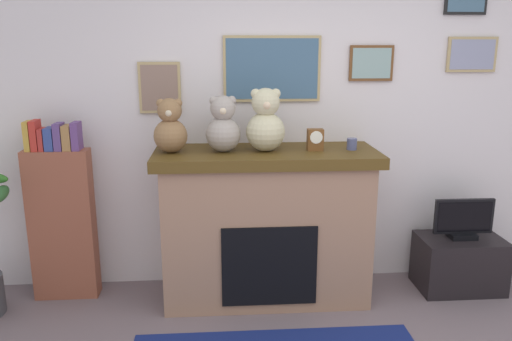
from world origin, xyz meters
TOP-DOWN VIEW (x-y plane):
  - back_wall at (0.00, 2.00)m, footprint 5.20×0.15m
  - fireplace at (-0.39, 1.64)m, footprint 1.60×0.66m
  - bookshelf at (-1.89, 1.74)m, footprint 0.46×0.16m
  - tv_stand at (1.13, 1.64)m, footprint 0.63×0.40m
  - television at (1.13, 1.64)m, footprint 0.46×0.14m
  - candle_jar at (0.23, 1.62)m, footprint 0.07×0.07m
  - mantel_clock at (-0.03, 1.62)m, footprint 0.11×0.08m
  - teddy_bear_brown at (-1.06, 1.62)m, footprint 0.24×0.24m
  - teddy_bear_cream at (-0.69, 1.62)m, footprint 0.25×0.25m
  - teddy_bear_grey at (-0.39, 1.62)m, footprint 0.28×0.28m

SIDE VIEW (x-z plane):
  - tv_stand at x=1.13m, z-range 0.00..0.42m
  - television at x=1.13m, z-range 0.41..0.72m
  - fireplace at x=-0.39m, z-range 0.01..1.14m
  - bookshelf at x=-1.89m, z-range -0.05..1.31m
  - candle_jar at x=0.23m, z-range 1.13..1.22m
  - mantel_clock at x=-0.03m, z-range 1.13..1.29m
  - teddy_bear_brown at x=-1.06m, z-range 1.11..1.49m
  - back_wall at x=0.00m, z-range 0.01..2.61m
  - teddy_bear_cream at x=-0.69m, z-range 1.11..1.51m
  - teddy_bear_grey at x=-0.39m, z-range 1.11..1.56m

